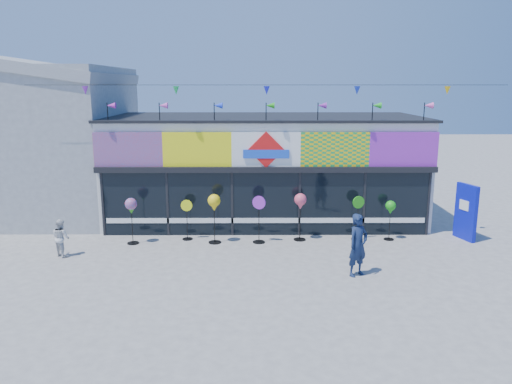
{
  "coord_description": "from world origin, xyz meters",
  "views": [
    {
      "loc": [
        -0.44,
        -13.84,
        5.33
      ],
      "look_at": [
        -0.36,
        2.0,
        1.89
      ],
      "focal_mm": 35.0,
      "sensor_mm": 36.0,
      "label": 1
    }
  ],
  "objects_px": {
    "spinner_0": "(131,207)",
    "spinner_5": "(358,217)",
    "blue_sign": "(466,212)",
    "spinner_6": "(390,209)",
    "spinner_1": "(187,219)",
    "spinner_4": "(300,203)",
    "spinner_3": "(259,218)",
    "adult_man": "(358,245)",
    "child": "(61,238)",
    "spinner_2": "(214,204)"
  },
  "relations": [
    {
      "from": "spinner_5",
      "to": "adult_man",
      "type": "distance_m",
      "value": 3.41
    },
    {
      "from": "spinner_0",
      "to": "spinner_4",
      "type": "xyz_separation_m",
      "value": [
        5.73,
        0.37,
        0.05
      ]
    },
    {
      "from": "spinner_1",
      "to": "spinner_5",
      "type": "xyz_separation_m",
      "value": [
        5.94,
        -0.04,
        0.07
      ]
    },
    {
      "from": "spinner_0",
      "to": "spinner_5",
      "type": "distance_m",
      "value": 7.77
    },
    {
      "from": "blue_sign",
      "to": "spinner_3",
      "type": "height_order",
      "value": "blue_sign"
    },
    {
      "from": "spinner_5",
      "to": "adult_man",
      "type": "bearing_deg",
      "value": -101.59
    },
    {
      "from": "spinner_1",
      "to": "spinner_3",
      "type": "xyz_separation_m",
      "value": [
        2.5,
        -0.36,
        0.12
      ]
    },
    {
      "from": "blue_sign",
      "to": "spinner_2",
      "type": "xyz_separation_m",
      "value": [
        -8.71,
        -0.37,
        0.38
      ]
    },
    {
      "from": "blue_sign",
      "to": "spinner_5",
      "type": "relative_size",
      "value": 1.26
    },
    {
      "from": "spinner_0",
      "to": "spinner_3",
      "type": "distance_m",
      "value": 4.32
    },
    {
      "from": "spinner_1",
      "to": "child",
      "type": "height_order",
      "value": "spinner_1"
    },
    {
      "from": "blue_sign",
      "to": "adult_man",
      "type": "relative_size",
      "value": 1.09
    },
    {
      "from": "spinner_3",
      "to": "adult_man",
      "type": "xyz_separation_m",
      "value": [
        2.75,
        -3.02,
        0.03
      ]
    },
    {
      "from": "spinner_3",
      "to": "spinner_4",
      "type": "bearing_deg",
      "value": 11.04
    },
    {
      "from": "spinner_0",
      "to": "spinner_1",
      "type": "relative_size",
      "value": 1.12
    },
    {
      "from": "spinner_1",
      "to": "spinner_3",
      "type": "bearing_deg",
      "value": -8.27
    },
    {
      "from": "blue_sign",
      "to": "child",
      "type": "xyz_separation_m",
      "value": [
        -13.44,
        -1.67,
        -0.38
      ]
    },
    {
      "from": "spinner_6",
      "to": "child",
      "type": "height_order",
      "value": "spinner_6"
    },
    {
      "from": "spinner_6",
      "to": "child",
      "type": "relative_size",
      "value": 1.16
    },
    {
      "from": "spinner_0",
      "to": "spinner_6",
      "type": "height_order",
      "value": "spinner_0"
    },
    {
      "from": "blue_sign",
      "to": "spinner_0",
      "type": "xyz_separation_m",
      "value": [
        -11.5,
        -0.44,
        0.29
      ]
    },
    {
      "from": "spinner_2",
      "to": "child",
      "type": "distance_m",
      "value": 4.97
    },
    {
      "from": "spinner_3",
      "to": "adult_man",
      "type": "distance_m",
      "value": 4.08
    },
    {
      "from": "spinner_6",
      "to": "adult_man",
      "type": "xyz_separation_m",
      "value": [
        -1.8,
        -3.32,
        -0.22
      ]
    },
    {
      "from": "spinner_1",
      "to": "spinner_6",
      "type": "distance_m",
      "value": 7.06
    },
    {
      "from": "spinner_0",
      "to": "adult_man",
      "type": "bearing_deg",
      "value": -22.49
    },
    {
      "from": "spinner_0",
      "to": "spinner_6",
      "type": "bearing_deg",
      "value": 2.55
    },
    {
      "from": "spinner_0",
      "to": "spinner_5",
      "type": "xyz_separation_m",
      "value": [
        7.74,
        0.42,
        -0.45
      ]
    },
    {
      "from": "spinner_1",
      "to": "adult_man",
      "type": "bearing_deg",
      "value": -32.75
    },
    {
      "from": "spinner_0",
      "to": "spinner_2",
      "type": "xyz_separation_m",
      "value": [
        2.79,
        0.07,
        0.09
      ]
    },
    {
      "from": "spinner_6",
      "to": "blue_sign",
      "type": "bearing_deg",
      "value": 0.94
    },
    {
      "from": "spinner_5",
      "to": "child",
      "type": "xyz_separation_m",
      "value": [
        -9.68,
        -1.65,
        -0.22
      ]
    },
    {
      "from": "spinner_4",
      "to": "spinner_5",
      "type": "height_order",
      "value": "spinner_4"
    },
    {
      "from": "spinner_1",
      "to": "spinner_0",
      "type": "bearing_deg",
      "value": -165.71
    },
    {
      "from": "spinner_6",
      "to": "spinner_5",
      "type": "bearing_deg",
      "value": 178.58
    },
    {
      "from": "adult_man",
      "to": "spinner_4",
      "type": "bearing_deg",
      "value": 77.91
    },
    {
      "from": "spinner_2",
      "to": "spinner_6",
      "type": "distance_m",
      "value": 6.08
    },
    {
      "from": "adult_man",
      "to": "spinner_3",
      "type": "bearing_deg",
      "value": 98.35
    },
    {
      "from": "spinner_1",
      "to": "spinner_4",
      "type": "height_order",
      "value": "spinner_4"
    },
    {
      "from": "spinner_3",
      "to": "adult_man",
      "type": "height_order",
      "value": "adult_man"
    },
    {
      "from": "spinner_3",
      "to": "child",
      "type": "relative_size",
      "value": 1.36
    },
    {
      "from": "spinner_5",
      "to": "child",
      "type": "distance_m",
      "value": 9.83
    },
    {
      "from": "adult_man",
      "to": "spinner_0",
      "type": "bearing_deg",
      "value": 123.46
    },
    {
      "from": "blue_sign",
      "to": "spinner_6",
      "type": "bearing_deg",
      "value": 163.19
    },
    {
      "from": "spinner_6",
      "to": "spinner_2",
      "type": "bearing_deg",
      "value": -176.95
    },
    {
      "from": "spinner_4",
      "to": "child",
      "type": "relative_size",
      "value": 1.38
    },
    {
      "from": "child",
      "to": "spinner_4",
      "type": "bearing_deg",
      "value": -131.28
    },
    {
      "from": "blue_sign",
      "to": "adult_man",
      "type": "distance_m",
      "value": 5.57
    },
    {
      "from": "blue_sign",
      "to": "spinner_1",
      "type": "xyz_separation_m",
      "value": [
        -9.69,
        0.02,
        -0.23
      ]
    },
    {
      "from": "spinner_3",
      "to": "adult_man",
      "type": "bearing_deg",
      "value": -47.6
    }
  ]
}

